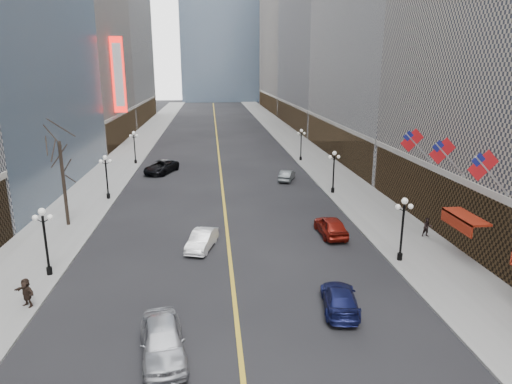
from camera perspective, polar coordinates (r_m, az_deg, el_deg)
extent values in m
cube|color=gray|center=(71.25, 6.72, 4.59)|extent=(6.00, 230.00, 0.15)
cube|color=gray|center=(70.81, -16.07, 4.03)|extent=(6.00, 230.00, 0.15)
cube|color=gold|center=(79.49, -4.79, 5.70)|extent=(0.25, 200.00, 0.02)
cube|color=#44392D|center=(35.24, 28.41, -4.04)|extent=(2.80, 41.00, 5.00)
cube|color=#44392D|center=(69.99, 10.67, 6.34)|extent=(2.80, 35.00, 5.00)
cube|color=gray|center=(109.47, 11.65, 20.66)|extent=(26.00, 40.00, 48.00)
cube|color=#44392D|center=(106.72, 4.99, 9.53)|extent=(2.80, 39.00, 5.00)
cube|color=#A89C8B|center=(151.69, 6.72, 21.92)|extent=(26.00, 46.00, 62.00)
cube|color=#44392D|center=(149.05, 1.93, 11.19)|extent=(2.80, 45.00, 5.00)
cube|color=#44392D|center=(87.76, -17.12, 7.69)|extent=(2.80, 29.00, 5.00)
cube|color=#44392D|center=(121.09, -14.04, 9.82)|extent=(2.80, 37.00, 5.00)
cylinder|color=black|center=(33.68, 17.53, -7.70)|extent=(0.36, 0.36, 0.50)
cylinder|color=black|center=(33.06, 17.77, -4.90)|extent=(0.16, 0.16, 4.00)
sphere|color=white|center=(32.37, 18.10, -1.07)|extent=(0.44, 0.44, 0.44)
sphere|color=white|center=(32.31, 17.31, -1.78)|extent=(0.36, 0.36, 0.36)
sphere|color=white|center=(32.66, 18.77, -1.72)|extent=(0.36, 0.36, 0.36)
cylinder|color=black|center=(49.81, 9.57, 0.23)|extent=(0.36, 0.36, 0.50)
cylinder|color=black|center=(49.39, 9.66, 2.19)|extent=(0.16, 0.16, 4.00)
sphere|color=white|center=(48.93, 9.78, 4.81)|extent=(0.44, 0.44, 0.44)
sphere|color=white|center=(48.88, 9.25, 4.35)|extent=(0.36, 0.36, 0.36)
sphere|color=white|center=(49.12, 10.27, 4.36)|extent=(0.36, 0.36, 0.36)
cylinder|color=black|center=(66.89, 5.60, 4.21)|extent=(0.36, 0.36, 0.50)
cylinder|color=black|center=(66.58, 5.64, 5.69)|extent=(0.16, 0.16, 4.00)
sphere|color=white|center=(66.24, 5.69, 7.65)|extent=(0.44, 0.44, 0.44)
sphere|color=white|center=(66.21, 5.30, 7.31)|extent=(0.36, 0.36, 0.36)
sphere|color=white|center=(66.39, 6.07, 7.31)|extent=(0.36, 0.36, 0.36)
cylinder|color=black|center=(32.90, -24.41, -8.96)|extent=(0.36, 0.36, 0.50)
cylinder|color=black|center=(32.26, -24.75, -6.11)|extent=(0.16, 0.16, 4.00)
sphere|color=white|center=(31.55, -25.21, -2.21)|extent=(0.44, 0.44, 0.44)
sphere|color=white|center=(31.82, -25.89, -2.91)|extent=(0.36, 0.36, 0.36)
sphere|color=white|center=(31.52, -24.36, -2.89)|extent=(0.36, 0.36, 0.36)
cylinder|color=black|center=(49.28, -17.97, -0.48)|extent=(0.36, 0.36, 0.50)
cylinder|color=black|center=(48.85, -18.13, 1.50)|extent=(0.16, 0.16, 4.00)
sphere|color=white|center=(48.39, -18.36, 4.14)|extent=(0.44, 0.44, 0.44)
sphere|color=white|center=(48.56, -18.84, 3.66)|extent=(0.36, 0.36, 0.36)
sphere|color=white|center=(48.37, -17.80, 3.70)|extent=(0.36, 0.36, 0.36)
cylinder|color=black|center=(66.50, -14.82, 3.71)|extent=(0.36, 0.36, 0.50)
cylinder|color=black|center=(66.19, -14.92, 5.19)|extent=(0.16, 0.16, 4.00)
sphere|color=white|center=(65.85, -15.06, 7.16)|extent=(0.44, 0.44, 0.44)
sphere|color=white|center=(65.97, -15.42, 6.80)|extent=(0.36, 0.36, 0.36)
sphere|color=white|center=(65.83, -14.64, 6.83)|extent=(0.36, 0.36, 0.36)
cylinder|color=#B2B2B7|center=(31.15, 27.40, 1.81)|extent=(2.49, 0.12, 2.49)
cube|color=red|center=(30.68, 26.52, 2.98)|extent=(1.94, 0.04, 1.94)
cube|color=navy|center=(30.43, 26.04, 3.62)|extent=(0.88, 0.06, 0.88)
cylinder|color=#B2B2B7|center=(35.35, 23.10, 3.72)|extent=(2.49, 0.12, 2.49)
cube|color=red|center=(34.93, 22.26, 4.77)|extent=(1.94, 0.04, 1.94)
cube|color=navy|center=(34.71, 21.81, 5.34)|extent=(0.88, 0.06, 0.88)
cylinder|color=#B2B2B7|center=(39.73, 19.71, 5.20)|extent=(2.49, 0.12, 2.49)
cube|color=red|center=(39.36, 18.93, 6.14)|extent=(1.94, 0.04, 1.94)
cube|color=navy|center=(39.16, 18.51, 6.66)|extent=(0.88, 0.06, 0.88)
cube|color=maroon|center=(34.75, 24.75, -2.80)|extent=(1.40, 4.00, 0.15)
cube|color=maroon|center=(34.55, 23.75, -3.48)|extent=(0.10, 4.00, 0.90)
cube|color=red|center=(79.78, -16.83, 13.81)|extent=(2.00, 0.50, 12.00)
cube|color=white|center=(79.77, -16.79, 13.82)|extent=(1.40, 0.55, 10.00)
cylinder|color=#2D231C|center=(41.41, -22.89, 0.94)|extent=(0.28, 0.28, 7.20)
imported|color=#B5B7BD|center=(22.77, -11.60, -17.70)|extent=(2.81, 5.29, 1.71)
imported|color=white|center=(34.51, -6.78, -5.98)|extent=(2.56, 4.46, 1.39)
imported|color=black|center=(60.03, -11.77, 3.08)|extent=(4.68, 6.40, 1.62)
imported|color=#14194B|center=(26.58, 10.43, -12.97)|extent=(2.55, 4.83, 1.33)
imported|color=maroon|center=(37.40, 9.34, -4.20)|extent=(2.05, 4.75, 1.60)
imported|color=#4F5557|center=(54.91, 3.87, 2.08)|extent=(2.64, 4.20, 1.31)
imported|color=black|center=(38.69, 20.63, -4.15)|extent=(0.77, 0.43, 1.56)
imported|color=black|center=(29.12, -26.78, -11.14)|extent=(1.54, 1.24, 1.68)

